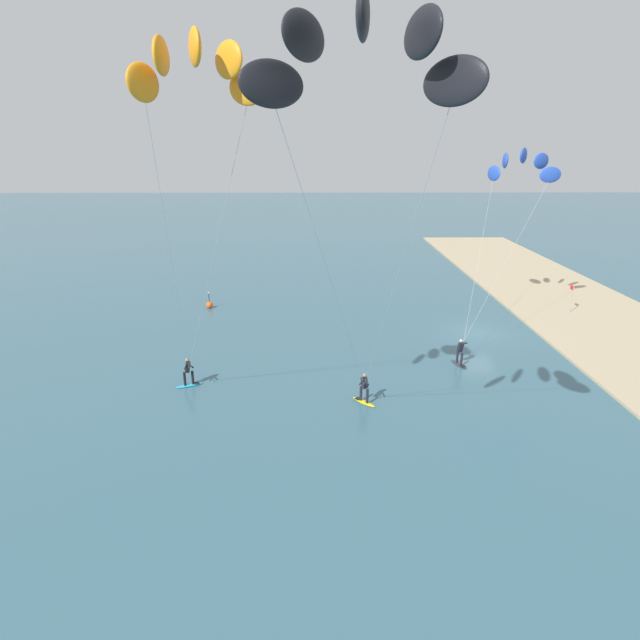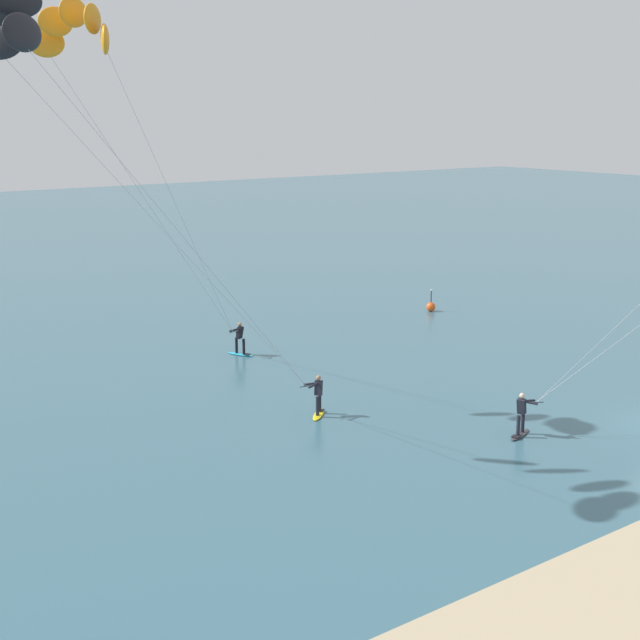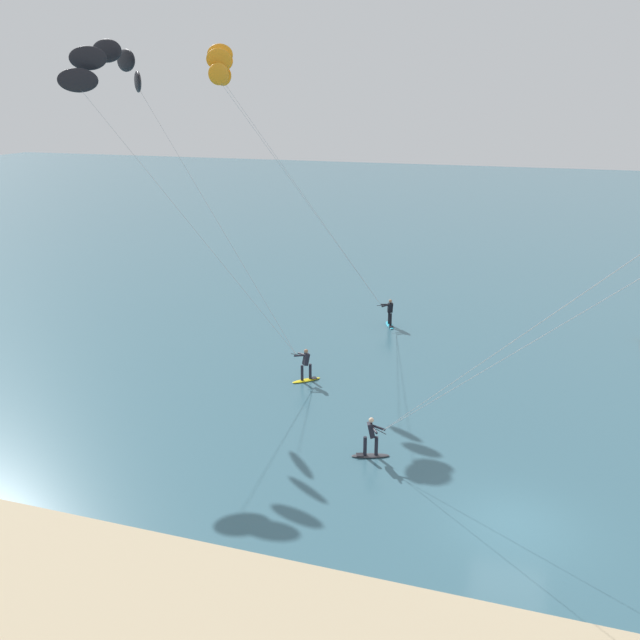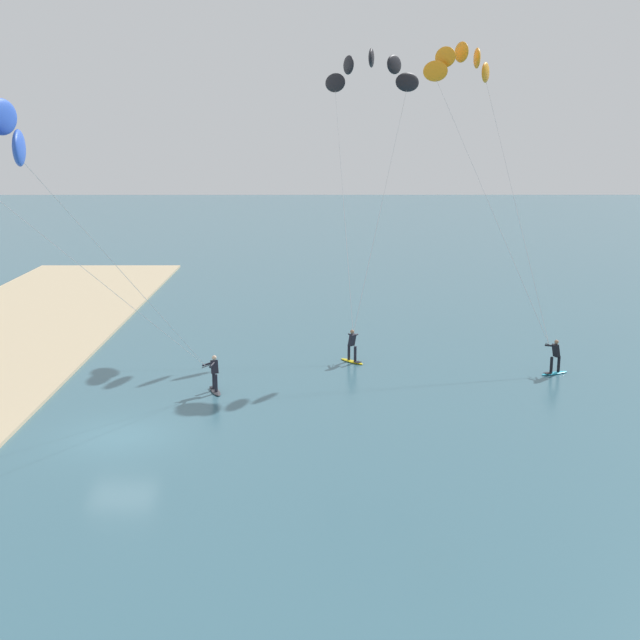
# 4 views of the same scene
# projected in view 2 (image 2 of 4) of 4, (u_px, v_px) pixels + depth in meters

# --- Properties ---
(kitesurfer_mid_water) EXTENTS (10.69, 6.44, 16.05)m
(kitesurfer_mid_water) POSITION_uv_depth(u_px,v_px,m) (85.00, 49.00, 33.33)
(kitesurfer_mid_water) COLOR #23ADD1
(kitesurfer_mid_water) RESTS_ON ground
(kitesurfer_far_out) EXTENTS (12.51, 5.75, 16.05)m
(kitesurfer_far_out) POSITION_uv_depth(u_px,v_px,m) (24.00, 34.00, 27.25)
(kitesurfer_far_out) COLOR yellow
(kitesurfer_far_out) RESTS_ON ground
(marker_buoy) EXTENTS (0.56, 0.56, 1.38)m
(marker_buoy) POSITION_uv_depth(u_px,v_px,m) (431.00, 307.00, 53.68)
(marker_buoy) COLOR #EA5119
(marker_buoy) RESTS_ON ground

